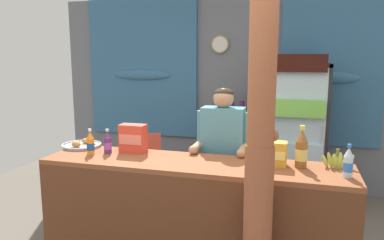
{
  "coord_description": "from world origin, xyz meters",
  "views": [
    {
      "loc": [
        0.91,
        -2.5,
        1.86
      ],
      "look_at": [
        -0.05,
        0.89,
        1.26
      ],
      "focal_mm": 35.11,
      "sensor_mm": 36.0,
      "label": 1
    }
  ],
  "objects_px": {
    "drink_fridge": "(295,124)",
    "soda_bottle_grape_soda": "(108,143)",
    "snack_box_choco_powder": "(273,154)",
    "soda_bottle_water": "(348,163)",
    "pastry_tray": "(82,145)",
    "plastic_lawn_chair": "(146,164)",
    "soda_bottle_orange_soda": "(90,144)",
    "banana_bunch": "(338,161)",
    "stall_counter": "(190,211)",
    "soda_bottle_iced_tea": "(301,150)",
    "bottle_shelf_rack": "(236,143)",
    "shopkeeper": "(223,149)",
    "timber_post": "(260,153)",
    "snack_box_crackers": "(133,138)"
  },
  "relations": [
    {
      "from": "shopkeeper",
      "to": "soda_bottle_iced_tea",
      "type": "xyz_separation_m",
      "value": [
        0.71,
        -0.42,
        0.15
      ]
    },
    {
      "from": "stall_counter",
      "to": "timber_post",
      "type": "relative_size",
      "value": 1.01
    },
    {
      "from": "soda_bottle_iced_tea",
      "to": "soda_bottle_grape_soda",
      "type": "bearing_deg",
      "value": -179.27
    },
    {
      "from": "stall_counter",
      "to": "soda_bottle_iced_tea",
      "type": "bearing_deg",
      "value": 12.74
    },
    {
      "from": "soda_bottle_grape_soda",
      "to": "banana_bunch",
      "type": "distance_m",
      "value": 1.97
    },
    {
      "from": "shopkeeper",
      "to": "banana_bunch",
      "type": "distance_m",
      "value": 1.06
    },
    {
      "from": "drink_fridge",
      "to": "banana_bunch",
      "type": "xyz_separation_m",
      "value": [
        0.35,
        -1.61,
        0.01
      ]
    },
    {
      "from": "timber_post",
      "to": "soda_bottle_water",
      "type": "relative_size",
      "value": 10.3
    },
    {
      "from": "drink_fridge",
      "to": "soda_bottle_grape_soda",
      "type": "height_order",
      "value": "drink_fridge"
    },
    {
      "from": "plastic_lawn_chair",
      "to": "soda_bottle_water",
      "type": "xyz_separation_m",
      "value": [
        2.22,
        -1.47,
        0.6
      ]
    },
    {
      "from": "shopkeeper",
      "to": "snack_box_crackers",
      "type": "height_order",
      "value": "shopkeeper"
    },
    {
      "from": "soda_bottle_water",
      "to": "banana_bunch",
      "type": "xyz_separation_m",
      "value": [
        -0.05,
        0.21,
        -0.05
      ]
    },
    {
      "from": "banana_bunch",
      "to": "shopkeeper",
      "type": "bearing_deg",
      "value": 160.0
    },
    {
      "from": "stall_counter",
      "to": "banana_bunch",
      "type": "distance_m",
      "value": 1.25
    },
    {
      "from": "plastic_lawn_chair",
      "to": "soda_bottle_water",
      "type": "height_order",
      "value": "soda_bottle_water"
    },
    {
      "from": "soda_bottle_iced_tea",
      "to": "soda_bottle_grape_soda",
      "type": "relative_size",
      "value": 1.52
    },
    {
      "from": "bottle_shelf_rack",
      "to": "banana_bunch",
      "type": "height_order",
      "value": "bottle_shelf_rack"
    },
    {
      "from": "soda_bottle_grape_soda",
      "to": "banana_bunch",
      "type": "relative_size",
      "value": 0.84
    },
    {
      "from": "plastic_lawn_chair",
      "to": "soda_bottle_water",
      "type": "relative_size",
      "value": 3.48
    },
    {
      "from": "banana_bunch",
      "to": "soda_bottle_water",
      "type": "bearing_deg",
      "value": -77.57
    },
    {
      "from": "soda_bottle_iced_tea",
      "to": "soda_bottle_grape_soda",
      "type": "distance_m",
      "value": 1.68
    },
    {
      "from": "stall_counter",
      "to": "pastry_tray",
      "type": "relative_size",
      "value": 6.81
    },
    {
      "from": "bottle_shelf_rack",
      "to": "shopkeeper",
      "type": "xyz_separation_m",
      "value": [
        0.11,
        -1.5,
        0.3
      ]
    },
    {
      "from": "soda_bottle_orange_soda",
      "to": "soda_bottle_grape_soda",
      "type": "distance_m",
      "value": 0.15
    },
    {
      "from": "stall_counter",
      "to": "soda_bottle_iced_tea",
      "type": "distance_m",
      "value": 1.03
    },
    {
      "from": "timber_post",
      "to": "soda_bottle_orange_soda",
      "type": "xyz_separation_m",
      "value": [
        -1.54,
        0.42,
        -0.13
      ]
    },
    {
      "from": "timber_post",
      "to": "snack_box_choco_powder",
      "type": "bearing_deg",
      "value": 84.03
    },
    {
      "from": "timber_post",
      "to": "bottle_shelf_rack",
      "type": "height_order",
      "value": "timber_post"
    },
    {
      "from": "soda_bottle_iced_tea",
      "to": "pastry_tray",
      "type": "distance_m",
      "value": 2.05
    },
    {
      "from": "stall_counter",
      "to": "plastic_lawn_chair",
      "type": "height_order",
      "value": "stall_counter"
    },
    {
      "from": "snack_box_choco_powder",
      "to": "soda_bottle_grape_soda",
      "type": "bearing_deg",
      "value": -179.26
    },
    {
      "from": "drink_fridge",
      "to": "plastic_lawn_chair",
      "type": "height_order",
      "value": "drink_fridge"
    },
    {
      "from": "timber_post",
      "to": "stall_counter",
      "type": "bearing_deg",
      "value": 150.66
    },
    {
      "from": "soda_bottle_orange_soda",
      "to": "banana_bunch",
      "type": "bearing_deg",
      "value": 4.48
    },
    {
      "from": "soda_bottle_grape_soda",
      "to": "snack_box_crackers",
      "type": "xyz_separation_m",
      "value": [
        0.2,
        0.1,
        0.03
      ]
    },
    {
      "from": "timber_post",
      "to": "soda_bottle_iced_tea",
      "type": "bearing_deg",
      "value": 62.56
    },
    {
      "from": "timber_post",
      "to": "soda_bottle_grape_soda",
      "type": "xyz_separation_m",
      "value": [
        -1.41,
        0.5,
        -0.14
      ]
    },
    {
      "from": "stall_counter",
      "to": "timber_post",
      "type": "distance_m",
      "value": 0.91
    },
    {
      "from": "soda_bottle_grape_soda",
      "to": "pastry_tray",
      "type": "distance_m",
      "value": 0.4
    },
    {
      "from": "stall_counter",
      "to": "shopkeeper",
      "type": "relative_size",
      "value": 1.65
    },
    {
      "from": "timber_post",
      "to": "snack_box_crackers",
      "type": "relative_size",
      "value": 9.92
    },
    {
      "from": "shopkeeper",
      "to": "snack_box_crackers",
      "type": "relative_size",
      "value": 6.11
    },
    {
      "from": "stall_counter",
      "to": "snack_box_choco_powder",
      "type": "relative_size",
      "value": 11.92
    },
    {
      "from": "shopkeeper",
      "to": "snack_box_choco_powder",
      "type": "distance_m",
      "value": 0.66
    },
    {
      "from": "soda_bottle_orange_soda",
      "to": "soda_bottle_water",
      "type": "bearing_deg",
      "value": -1.32
    },
    {
      "from": "drink_fridge",
      "to": "pastry_tray",
      "type": "bearing_deg",
      "value": -141.94
    },
    {
      "from": "snack_box_choco_powder",
      "to": "soda_bottle_water",
      "type": "bearing_deg",
      "value": -15.45
    },
    {
      "from": "soda_bottle_water",
      "to": "snack_box_crackers",
      "type": "distance_m",
      "value": 1.82
    },
    {
      "from": "plastic_lawn_chair",
      "to": "banana_bunch",
      "type": "bearing_deg",
      "value": -30.08
    },
    {
      "from": "bottle_shelf_rack",
      "to": "pastry_tray",
      "type": "relative_size",
      "value": 3.5
    }
  ]
}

